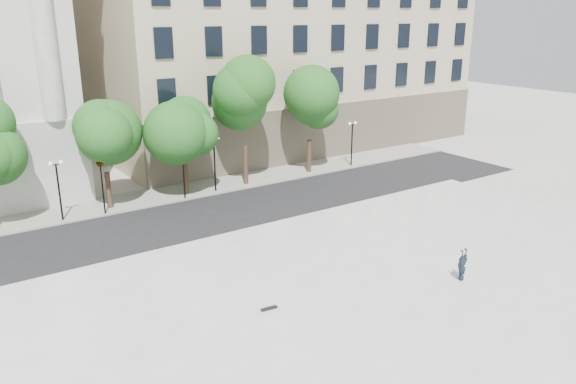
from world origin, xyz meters
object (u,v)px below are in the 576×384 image
Objects in this scene: traffic_light_west at (100,161)px; skateboard at (269,308)px; person_lying at (461,276)px; traffic_light_east at (182,149)px.

skateboard is (1.91, -17.23, -3.22)m from traffic_light_west.
person_lying reaches higher than skateboard.
traffic_light_west is 5.60× the size of skateboard.
person_lying is (11.09, -20.06, -3.04)m from traffic_light_west.
traffic_light_west reaches higher than person_lying.
skateboard is at bearing -83.67° from traffic_light_west.
traffic_light_west is 5.70m from traffic_light_east.
traffic_light_east is at bearing 105.78° from person_lying.
traffic_light_east is at bearing 0.00° from traffic_light_west.
skateboard is at bearing 163.62° from person_lying.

